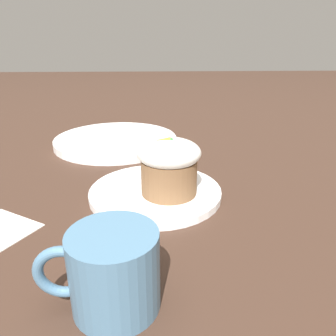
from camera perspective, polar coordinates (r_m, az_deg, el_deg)
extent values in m
plane|color=#3D281E|center=(0.54, -2.38, -4.83)|extent=(4.00, 4.00, 0.00)
cylinder|color=white|center=(0.53, -2.39, -4.25)|extent=(0.21, 0.21, 0.01)
cylinder|color=brown|center=(0.51, 0.00, -1.48)|extent=(0.09, 0.09, 0.06)
ellipsoid|color=white|center=(0.49, 0.00, 2.70)|extent=(0.10, 0.10, 0.04)
cone|color=orange|center=(0.49, -1.13, 4.87)|extent=(0.02, 0.01, 0.01)
sphere|color=green|center=(0.49, 0.27, 4.89)|extent=(0.01, 0.01, 0.01)
cube|color=#B7B7BC|center=(0.57, -4.38, -1.69)|extent=(0.08, 0.06, 0.00)
ellipsoid|color=#B7B7BC|center=(0.54, 0.65, -3.00)|extent=(0.06, 0.06, 0.01)
cylinder|color=teal|center=(0.32, -9.56, -17.22)|extent=(0.08, 0.08, 0.08)
torus|color=teal|center=(0.33, -18.05, -16.86)|extent=(0.06, 0.01, 0.06)
cylinder|color=white|center=(0.80, -9.15, 4.74)|extent=(0.29, 0.29, 0.02)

